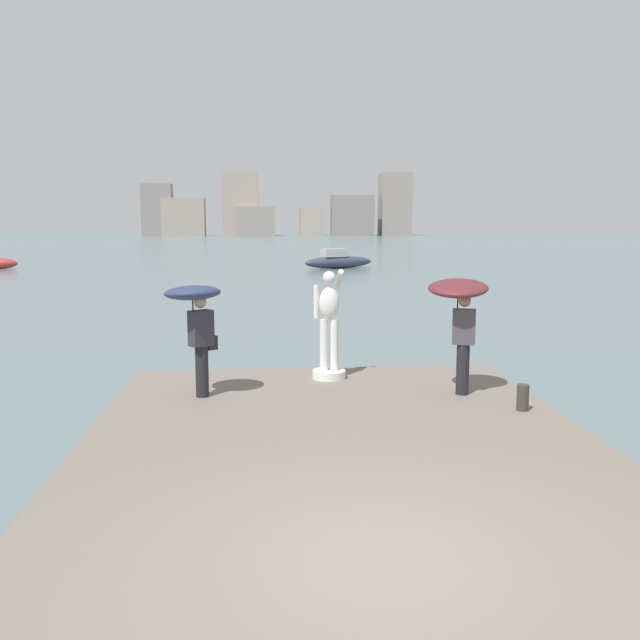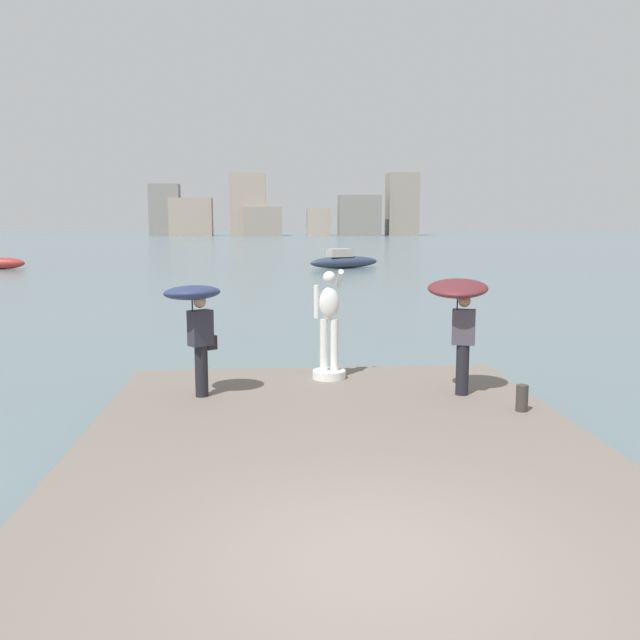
{
  "view_description": "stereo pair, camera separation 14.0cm",
  "coord_description": "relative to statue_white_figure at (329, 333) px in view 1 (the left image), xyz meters",
  "views": [
    {
      "loc": [
        -1.06,
        -5.66,
        3.37
      ],
      "look_at": [
        0.0,
        6.75,
        1.55
      ],
      "focal_mm": 38.3,
      "sensor_mm": 36.0,
      "label": 1
    },
    {
      "loc": [
        -0.92,
        -5.67,
        3.37
      ],
      "look_at": [
        0.0,
        6.75,
        1.55
      ],
      "focal_mm": 38.3,
      "sensor_mm": 36.0,
      "label": 2
    }
  ],
  "objects": [
    {
      "name": "ground_plane",
      "position": [
        -0.19,
        33.04,
        -1.27
      ],
      "size": [
        400.0,
        400.0,
        0.0
      ],
      "primitive_type": "plane",
      "color": "slate"
    },
    {
      "name": "pier",
      "position": [
        -0.19,
        -4.5,
        -1.07
      ],
      "size": [
        7.13,
        10.92,
        0.4
      ],
      "primitive_type": "cube",
      "color": "#70665B",
      "rests_on": "ground"
    },
    {
      "name": "statue_white_figure",
      "position": [
        0.0,
        0.0,
        0.0
      ],
      "size": [
        0.63,
        0.88,
        2.07
      ],
      "color": "white",
      "rests_on": "pier"
    },
    {
      "name": "onlooker_left",
      "position": [
        -2.36,
        -1.21,
        0.62
      ],
      "size": [
        1.32,
        1.32,
        1.93
      ],
      "color": "black",
      "rests_on": "pier"
    },
    {
      "name": "onlooker_right",
      "position": [
        2.1,
        -1.35,
        0.69
      ],
      "size": [
        1.3,
        1.31,
        2.03
      ],
      "color": "black",
      "rests_on": "pier"
    },
    {
      "name": "mooring_bollard",
      "position": [
        2.83,
        -2.48,
        -0.66
      ],
      "size": [
        0.19,
        0.19,
        0.42
      ],
      "primitive_type": "cylinder",
      "color": "#38332D",
      "rests_on": "pier"
    },
    {
      "name": "boat_mid",
      "position": [
        4.15,
        35.66,
        -0.75
      ],
      "size": [
        5.45,
        3.33,
        1.4
      ],
      "color": "#2D384C",
      "rests_on": "ground"
    },
    {
      "name": "distant_skyline",
      "position": [
        2.71,
        141.4,
        4.27
      ],
      "size": [
        59.79,
        9.46,
        13.97
      ],
      "color": "gray",
      "rests_on": "ground"
    }
  ]
}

